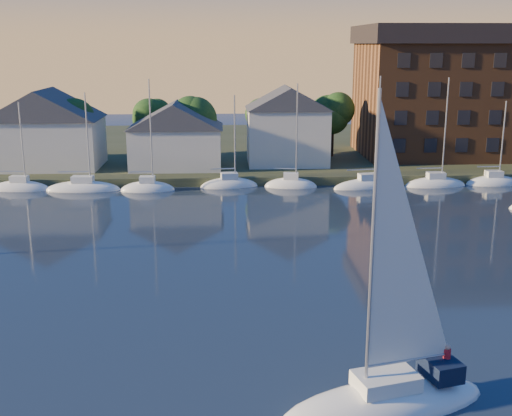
{
  "coord_description": "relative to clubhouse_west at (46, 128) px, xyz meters",
  "views": [
    {
      "loc": [
        -0.08,
        -22.23,
        15.93
      ],
      "look_at": [
        2.15,
        22.0,
        4.58
      ],
      "focal_mm": 45.0,
      "sensor_mm": 36.0,
      "label": 1
    }
  ],
  "objects": [
    {
      "name": "condo_block",
      "position": [
        56.0,
        6.95,
        3.86
      ],
      "size": [
        31.0,
        17.0,
        17.4
      ],
      "color": "brown",
      "rests_on": "shoreline_land"
    },
    {
      "name": "tree_line",
      "position": [
        24.0,
        5.0,
        1.24
      ],
      "size": [
        93.4,
        5.4,
        8.9
      ],
      "color": "#322216",
      "rests_on": "shoreline_land"
    },
    {
      "name": "clubhouse_centre",
      "position": [
        16.0,
        -1.0,
        -0.8
      ],
      "size": [
        11.55,
        8.4,
        8.08
      ],
      "color": "beige",
      "rests_on": "shoreline_land"
    },
    {
      "name": "hero_sailboat",
      "position": [
        29.18,
        -54.66,
        -5.3
      ],
      "size": [
        10.46,
        5.65,
        15.35
      ],
      "rotation": [
        0.0,
        0.0,
        3.4
      ],
      "color": "white",
      "rests_on": "ground"
    },
    {
      "name": "moored_fleet",
      "position": [
        26.0,
        -9.0,
        -5.83
      ],
      "size": [
        95.5,
        2.4,
        12.05
      ],
      "color": "white",
      "rests_on": "ground"
    },
    {
      "name": "shoreline_land",
      "position": [
        22.0,
        17.0,
        -5.93
      ],
      "size": [
        160.0,
        50.0,
        2.0
      ],
      "primitive_type": "cube",
      "color": "#303821",
      "rests_on": "ground"
    },
    {
      "name": "clubhouse_west",
      "position": [
        0.0,
        0.0,
        0.0
      ],
      "size": [
        13.65,
        9.45,
        9.64
      ],
      "color": "beige",
      "rests_on": "shoreline_land"
    },
    {
      "name": "clubhouse_east",
      "position": [
        30.0,
        1.0,
        0.07
      ],
      "size": [
        10.5,
        8.4,
        9.8
      ],
      "color": "beige",
      "rests_on": "shoreline_land"
    },
    {
      "name": "wooden_dock",
      "position": [
        22.0,
        -6.0,
        -5.93
      ],
      "size": [
        120.0,
        3.0,
        1.0
      ],
      "primitive_type": "cube",
      "color": "brown",
      "rests_on": "ground"
    }
  ]
}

